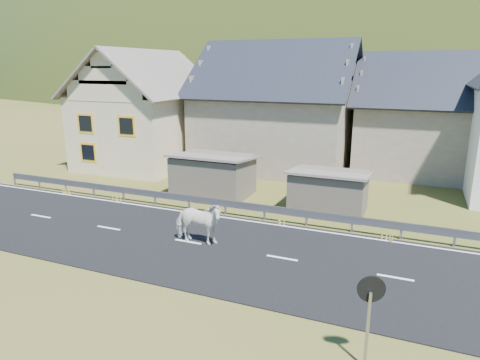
% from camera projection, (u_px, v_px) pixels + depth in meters
% --- Properties ---
extents(ground, '(160.00, 160.00, 0.00)m').
position_uv_depth(ground, '(188.00, 243.00, 17.44)').
color(ground, '#3A4013').
rests_on(ground, ground).
extents(road, '(60.00, 7.00, 0.04)m').
position_uv_depth(road, '(188.00, 242.00, 17.43)').
color(road, black).
rests_on(road, ground).
extents(lane_markings, '(60.00, 6.60, 0.01)m').
position_uv_depth(lane_markings, '(188.00, 242.00, 17.43)').
color(lane_markings, silver).
rests_on(lane_markings, road).
extents(guardrail, '(28.10, 0.09, 0.75)m').
position_uv_depth(guardrail, '(225.00, 204.00, 20.58)').
color(guardrail, '#93969B').
rests_on(guardrail, ground).
extents(shed_left, '(4.30, 3.30, 2.40)m').
position_uv_depth(shed_left, '(213.00, 176.00, 23.70)').
color(shed_left, '#645A4D').
rests_on(shed_left, ground).
extents(shed_right, '(3.80, 2.90, 2.20)m').
position_uv_depth(shed_right, '(329.00, 192.00, 20.87)').
color(shed_right, '#645A4D').
rests_on(shed_right, ground).
extents(house_cream, '(7.80, 9.80, 8.30)m').
position_uv_depth(house_cream, '(146.00, 104.00, 30.72)').
color(house_cream, beige).
rests_on(house_cream, ground).
extents(house_stone_a, '(10.80, 9.80, 8.90)m').
position_uv_depth(house_stone_a, '(278.00, 101.00, 30.00)').
color(house_stone_a, gray).
rests_on(house_stone_a, ground).
extents(house_stone_b, '(9.80, 8.80, 8.10)m').
position_uv_depth(house_stone_b, '(432.00, 109.00, 28.19)').
color(house_stone_b, gray).
rests_on(house_stone_b, ground).
extents(mountain, '(440.00, 280.00, 260.00)m').
position_uv_depth(mountain, '(408.00, 132.00, 181.42)').
color(mountain, '#2A3A11').
rests_on(mountain, ground).
extents(conifer_patch, '(76.00, 50.00, 28.00)m').
position_uv_depth(conifer_patch, '(206.00, 69.00, 134.41)').
color(conifer_patch, black).
rests_on(conifer_patch, ground).
extents(horse, '(1.15, 2.21, 1.81)m').
position_uv_depth(horse, '(198.00, 223.00, 17.03)').
color(horse, white).
rests_on(horse, road).
extents(traffic_mirror, '(0.63, 0.29, 2.37)m').
position_uv_depth(traffic_mirror, '(370.00, 301.00, 9.84)').
color(traffic_mirror, '#93969B').
rests_on(traffic_mirror, ground).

